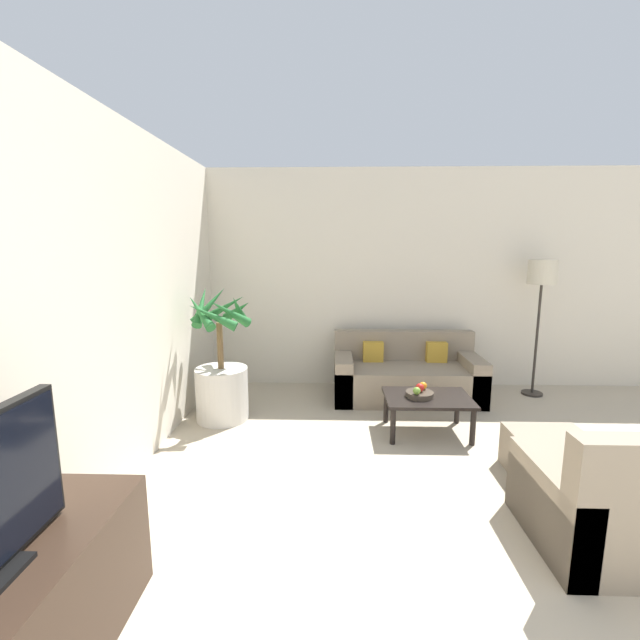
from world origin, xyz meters
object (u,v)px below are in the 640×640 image
(potted_palm, at_px, (222,377))
(floor_lamp, at_px, (542,281))
(sofa_loveseat, at_px, (406,376))
(orange_fruit, at_px, (423,386))
(coffee_table, at_px, (428,402))
(ottoman, at_px, (551,457))
(apple_green, at_px, (417,391))
(armchair, at_px, (609,507))
(fruit_bowl, at_px, (420,394))
(apple_red, at_px, (420,388))

(potted_palm, distance_m, floor_lamp, 3.76)
(sofa_loveseat, height_order, orange_fruit, sofa_loveseat)
(coffee_table, height_order, ottoman, coffee_table)
(floor_lamp, xyz_separation_m, orange_fruit, (-1.55, -1.06, -0.92))
(apple_green, xyz_separation_m, armchair, (0.84, -1.48, -0.19))
(potted_palm, xyz_separation_m, fruit_bowl, (1.95, -0.30, -0.06))
(floor_lamp, bearing_deg, orange_fruit, -145.56)
(potted_palm, distance_m, coffee_table, 2.06)
(apple_red, height_order, ottoman, apple_red)
(potted_palm, relative_size, coffee_table, 1.72)
(potted_palm, distance_m, apple_red, 1.98)
(fruit_bowl, bearing_deg, armchair, -62.87)
(coffee_table, xyz_separation_m, armchair, (0.71, -1.57, -0.05))
(sofa_loveseat, distance_m, armchair, 2.65)
(floor_lamp, bearing_deg, armchair, -106.52)
(sofa_loveseat, relative_size, ottoman, 2.89)
(coffee_table, bearing_deg, fruit_bowl, -170.62)
(sofa_loveseat, xyz_separation_m, apple_red, (-0.05, -0.99, 0.19))
(coffee_table, xyz_separation_m, apple_red, (-0.08, -0.01, 0.14))
(coffee_table, xyz_separation_m, ottoman, (0.78, -0.79, -0.14))
(sofa_loveseat, relative_size, floor_lamp, 1.04)
(coffee_table, bearing_deg, apple_red, -170.72)
(apple_red, relative_size, orange_fruit, 1.11)
(ottoman, bearing_deg, armchair, -94.51)
(potted_palm, xyz_separation_m, coffee_table, (2.03, -0.28, -0.13))
(fruit_bowl, distance_m, armchair, 1.75)
(orange_fruit, relative_size, armchair, 0.09)
(potted_palm, relative_size, apple_red, 17.16)
(apple_red, bearing_deg, floor_lamp, 35.39)
(armchair, bearing_deg, apple_red, 117.13)
(apple_red, height_order, orange_fruit, apple_red)
(coffee_table, relative_size, apple_green, 11.47)
(apple_red, bearing_deg, orange_fruit, 57.17)
(orange_fruit, bearing_deg, apple_green, -121.09)
(fruit_bowl, height_order, apple_red, apple_red)
(sofa_loveseat, height_order, apple_green, sofa_loveseat)
(orange_fruit, bearing_deg, potted_palm, 173.57)
(fruit_bowl, xyz_separation_m, armchair, (0.80, -1.55, -0.13))
(ottoman, bearing_deg, apple_red, 137.79)
(fruit_bowl, relative_size, ottoman, 0.45)
(armchair, height_order, ottoman, armchair)
(sofa_loveseat, bearing_deg, potted_palm, -160.77)
(apple_green, bearing_deg, floor_lamp, 36.43)
(floor_lamp, bearing_deg, coffee_table, -143.51)
(sofa_loveseat, bearing_deg, armchair, -73.59)
(coffee_table, distance_m, apple_red, 0.16)
(fruit_bowl, height_order, ottoman, fruit_bowl)
(potted_palm, height_order, coffee_table, potted_palm)
(apple_red, bearing_deg, ottoman, -42.21)
(fruit_bowl, distance_m, apple_red, 0.07)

